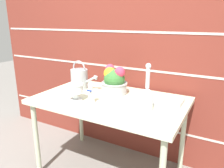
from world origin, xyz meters
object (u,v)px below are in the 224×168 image
(crystal_pedestal_bowl, at_px, (75,90))
(glass_decanter, at_px, (147,96))
(watering_can, at_px, (80,78))
(figurine_vase, at_px, (91,95))
(wire_tray, at_px, (163,101))
(flower_planter, at_px, (114,81))

(crystal_pedestal_bowl, relative_size, glass_decanter, 0.41)
(watering_can, distance_m, glass_decanter, 0.80)
(watering_can, bearing_deg, figurine_vase, -41.94)
(figurine_vase, relative_size, wire_tray, 0.58)
(glass_decanter, bearing_deg, crystal_pedestal_bowl, -170.88)
(glass_decanter, bearing_deg, wire_tray, 73.93)
(glass_decanter, bearing_deg, watering_can, 164.96)
(flower_planter, bearing_deg, watering_can, -178.15)
(flower_planter, bearing_deg, crystal_pedestal_bowl, -121.97)
(figurine_vase, distance_m, wire_tray, 0.59)
(crystal_pedestal_bowl, height_order, wire_tray, crystal_pedestal_bowl)
(crystal_pedestal_bowl, xyz_separation_m, wire_tray, (0.65, 0.31, -0.08))
(watering_can, relative_size, glass_decanter, 0.87)
(crystal_pedestal_bowl, bearing_deg, wire_tray, 25.46)
(crystal_pedestal_bowl, distance_m, flower_planter, 0.37)
(watering_can, height_order, glass_decanter, glass_decanter)
(wire_tray, bearing_deg, watering_can, -179.40)
(flower_planter, bearing_deg, glass_decanter, -29.11)
(glass_decanter, relative_size, figurine_vase, 1.97)
(figurine_vase, xyz_separation_m, wire_tray, (0.50, 0.31, -0.06))
(flower_planter, distance_m, wire_tray, 0.47)
(figurine_vase, height_order, wire_tray, figurine_vase)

